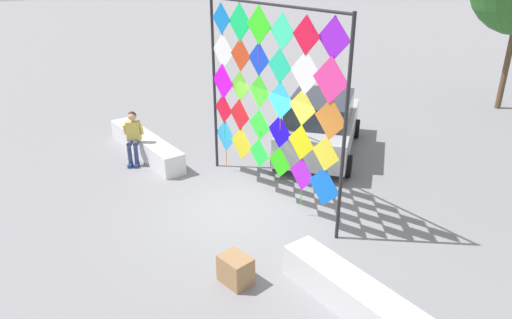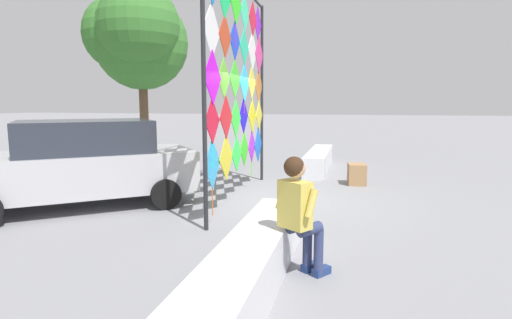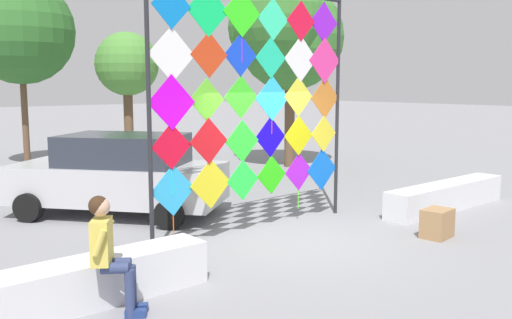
{
  "view_description": "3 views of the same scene",
  "coord_description": "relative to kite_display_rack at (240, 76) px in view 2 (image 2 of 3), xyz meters",
  "views": [
    {
      "loc": [
        7.4,
        -5.11,
        5.12
      ],
      "look_at": [
        0.43,
        0.01,
        1.32
      ],
      "focal_mm": 32.57,
      "sensor_mm": 36.0,
      "label": 1
    },
    {
      "loc": [
        -8.21,
        -1.51,
        1.98
      ],
      "look_at": [
        0.12,
        0.49,
        0.8
      ],
      "focal_mm": 29.13,
      "sensor_mm": 36.0,
      "label": 2
    },
    {
      "loc": [
        -6.44,
        -6.66,
        2.65
      ],
      "look_at": [
        -0.47,
        0.36,
        1.39
      ],
      "focal_mm": 38.83,
      "sensor_mm": 36.0,
      "label": 3
    }
  ],
  "objects": [
    {
      "name": "ground",
      "position": [
        0.11,
        -0.75,
        -2.49
      ],
      "size": [
        120.0,
        120.0,
        0.0
      ],
      "primitive_type": "plane",
      "color": "gray"
    },
    {
      "name": "plaza_ledge_left",
      "position": [
        -4.02,
        -1.24,
        -2.21
      ],
      "size": [
        3.67,
        0.57,
        0.56
      ],
      "primitive_type": "cube",
      "color": "silver",
      "rests_on": "ground"
    },
    {
      "name": "plaza_ledge_right",
      "position": [
        4.25,
        -1.24,
        -2.21
      ],
      "size": [
        3.67,
        0.57,
        0.56
      ],
      "primitive_type": "cube",
      "color": "silver",
      "rests_on": "ground"
    },
    {
      "name": "kite_display_rack",
      "position": [
        0.0,
        0.0,
        0.0
      ],
      "size": [
        4.4,
        0.15,
        4.31
      ],
      "color": "#232328",
      "rests_on": "ground"
    },
    {
      "name": "seated_vendor",
      "position": [
        -3.66,
        -1.69,
        -1.67
      ],
      "size": [
        0.68,
        0.65,
        1.41
      ],
      "color": "navy",
      "rests_on": "ground"
    },
    {
      "name": "parked_car",
      "position": [
        -1.27,
        2.81,
        -1.66
      ],
      "size": [
        4.05,
        4.44,
        1.64
      ],
      "color": "#B7B7BC",
      "rests_on": "ground"
    },
    {
      "name": "cardboard_box_large",
      "position": [
        2.12,
        -2.33,
        -2.24
      ],
      "size": [
        0.58,
        0.47,
        0.5
      ],
      "primitive_type": "cube",
      "rotation": [
        0.0,
        0.0,
        0.12
      ],
      "color": "#9E754C",
      "rests_on": "ground"
    },
    {
      "name": "tree_far_right",
      "position": [
        5.6,
        5.41,
        1.81
      ],
      "size": [
        3.9,
        3.74,
        5.95
      ],
      "color": "brown",
      "rests_on": "ground"
    }
  ]
}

